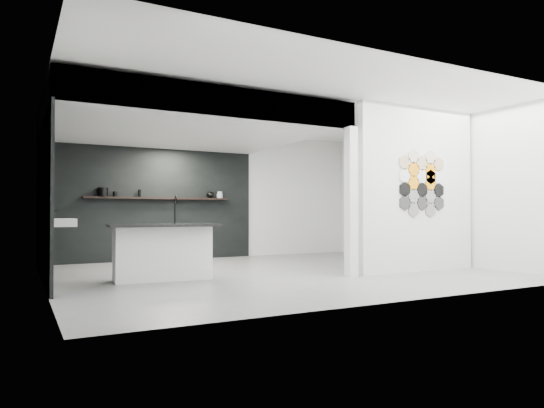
{
  "coord_description": "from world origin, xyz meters",
  "views": [
    {
      "loc": [
        -3.84,
        -7.14,
        1.0
      ],
      "look_at": [
        0.1,
        0.3,
        1.15
      ],
      "focal_mm": 32.0,
      "sensor_mm": 36.0,
      "label": 1
    }
  ],
  "objects": [
    {
      "name": "glass_bowl",
      "position": [
        0.15,
        2.87,
        1.37
      ],
      "size": [
        0.18,
        0.18,
        0.1
      ],
      "primitive_type": "cylinder",
      "rotation": [
        0.0,
        0.0,
        -0.41
      ],
      "color": "gray",
      "rests_on": "display_shelf"
    },
    {
      "name": "partition_panel",
      "position": [
        2.23,
        -1.0,
        1.4
      ],
      "size": [
        2.45,
        0.15,
        2.8
      ],
      "primitive_type": "cube",
      "color": "silver",
      "rests_on": "floor"
    },
    {
      "name": "corner_column",
      "position": [
        0.82,
        -1.0,
        1.18
      ],
      "size": [
        0.16,
        0.16,
        2.35
      ],
      "primitive_type": "cube",
      "color": "silver",
      "rests_on": "floor"
    },
    {
      "name": "stockpot",
      "position": [
        -2.33,
        2.87,
        1.41
      ],
      "size": [
        0.24,
        0.24,
        0.17
      ],
      "primitive_type": "cylinder",
      "rotation": [
        0.0,
        0.0,
        0.18
      ],
      "color": "black",
      "rests_on": "display_shelf"
    },
    {
      "name": "bottle_dark",
      "position": [
        -1.61,
        2.87,
        1.4
      ],
      "size": [
        0.07,
        0.07,
        0.15
      ],
      "primitive_type": "cylinder",
      "rotation": [
        0.0,
        0.0,
        -0.16
      ],
      "color": "black",
      "rests_on": "display_shelf"
    },
    {
      "name": "hex_tile_cluster",
      "position": [
        2.26,
        -1.09,
        1.5
      ],
      "size": [
        1.04,
        0.02,
        1.16
      ],
      "color": "#2D2D2D",
      "rests_on": "partition_panel"
    },
    {
      "name": "display_shelf",
      "position": [
        -1.2,
        2.87,
        1.3
      ],
      "size": [
        3.0,
        0.15,
        0.04
      ],
      "primitive_type": "cube",
      "color": "black",
      "rests_on": "bay_clad_back"
    },
    {
      "name": "kettle",
      "position": [
        -0.07,
        2.87,
        1.39
      ],
      "size": [
        0.22,
        0.22,
        0.14
      ],
      "primitive_type": "ellipsoid",
      "rotation": [
        0.0,
        0.0,
        -0.37
      ],
      "color": "black",
      "rests_on": "display_shelf"
    },
    {
      "name": "floor",
      "position": [
        0.0,
        0.0,
        -0.01
      ],
      "size": [
        7.0,
        6.0,
        0.01
      ],
      "primitive_type": "cube",
      "color": "slate"
    },
    {
      "name": "bay_clad_left",
      "position": [
        -3.47,
        1.0,
        1.18
      ],
      "size": [
        0.04,
        4.0,
        2.35
      ],
      "primitive_type": "cube",
      "color": "black",
      "rests_on": "floor"
    },
    {
      "name": "wall_basin",
      "position": [
        -3.24,
        0.8,
        0.85
      ],
      "size": [
        0.4,
        0.6,
        0.12
      ],
      "primitive_type": "cube",
      "color": "silver",
      "rests_on": "bay_clad_left"
    },
    {
      "name": "fascia_beam",
      "position": [
        -1.3,
        -0.92,
        2.55
      ],
      "size": [
        4.4,
        0.16,
        0.4
      ],
      "primitive_type": "cube",
      "color": "silver",
      "rests_on": "corner_column"
    },
    {
      "name": "glass_vase",
      "position": [
        0.15,
        2.87,
        1.39
      ],
      "size": [
        0.13,
        0.13,
        0.15
      ],
      "primitive_type": "cylinder",
      "rotation": [
        0.0,
        0.0,
        0.22
      ],
      "color": "gray",
      "rests_on": "display_shelf"
    },
    {
      "name": "bay_clad_back",
      "position": [
        -1.3,
        2.97,
        1.18
      ],
      "size": [
        4.4,
        0.04,
        2.35
      ],
      "primitive_type": "cube",
      "color": "black",
      "rests_on": "floor"
    },
    {
      "name": "bulkhead",
      "position": [
        -1.3,
        1.0,
        2.55
      ],
      "size": [
        4.4,
        4.0,
        0.4
      ],
      "primitive_type": "cube",
      "color": "silver",
      "rests_on": "corner_column"
    },
    {
      "name": "utensil_cup",
      "position": [
        -2.1,
        2.87,
        1.37
      ],
      "size": [
        0.11,
        0.11,
        0.1
      ],
      "primitive_type": "cylinder",
      "rotation": [
        0.0,
        0.0,
        -0.41
      ],
      "color": "black",
      "rests_on": "display_shelf"
    },
    {
      "name": "kitchen_island",
      "position": [
        -1.9,
        -0.01,
        0.43
      ],
      "size": [
        1.62,
        0.82,
        1.27
      ],
      "rotation": [
        0.0,
        0.0,
        -0.08
      ],
      "color": "silver",
      "rests_on": "floor"
    }
  ]
}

